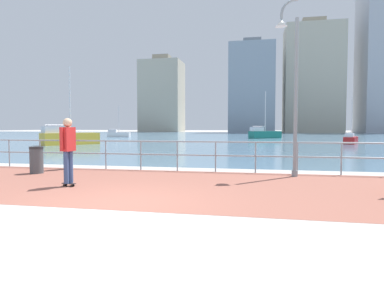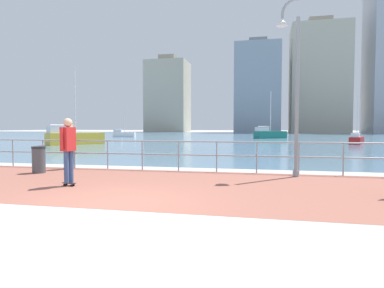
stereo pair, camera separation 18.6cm
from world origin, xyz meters
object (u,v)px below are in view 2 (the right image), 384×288
Objects in this scene: sailboat_teal at (74,137)px; lamppost at (293,79)px; bystander at (70,143)px; trash_bin at (39,160)px; skateboarder at (68,145)px; sailboat_gray at (269,134)px; sailboat_red at (124,134)px; sailboat_white at (357,140)px.

lamppost is at bearing -42.12° from sailboat_teal.
trash_bin is at bearing -110.80° from bystander.
bystander is (-8.07, 0.31, -2.13)m from lamppost.
lamppost is at bearing 6.00° from trash_bin.
trash_bin is (-2.48, 2.07, -0.65)m from skateboarder.
sailboat_gray reaches higher than trash_bin.
sailboat_red reaches higher than skateboarder.
sailboat_teal is (-9.60, 15.66, -0.32)m from bystander.
sailboat_teal reaches higher than trash_bin.
sailboat_red is 22.62m from sailboat_gray.
lamppost is 8.98m from trash_bin.
skateboarder is at bearing -58.46° from sailboat_teal.
skateboarder is 22.23m from sailboat_teal.
lamppost is 23.95m from sailboat_teal.
sailboat_white is at bearing 71.15° from lamppost.
sailboat_white is at bearing -27.23° from sailboat_red.
lamppost is at bearing -89.96° from sailboat_gray.
sailboat_white is (15.75, 22.20, -0.58)m from bystander.
sailboat_teal is at bearing -77.45° from sailboat_red.
skateboarder is at bearing -39.79° from trash_bin.
trash_bin is at bearing -124.71° from sailboat_white.
sailboat_gray reaches higher than lamppost.
sailboat_red is 0.70× the size of sailboat_teal.
sailboat_red is (-14.53, 37.78, -0.52)m from bystander.
sailboat_teal is (-11.62, 18.94, -0.45)m from skateboarder.
bystander is 27.23m from sailboat_white.
sailboat_teal is at bearing 137.88° from lamppost.
sailboat_red is 1.13× the size of sailboat_white.
sailboat_gray is at bearing 118.92° from sailboat_white.
lamppost reaches higher than sailboat_white.
bystander is 18.38m from sailboat_teal.
sailboat_teal is at bearing 121.54° from skateboarder.
sailboat_gray is at bearing 77.47° from bystander.
trash_bin is (-8.53, -0.90, -2.66)m from lamppost.
skateboarder reaches higher than bystander.
sailboat_gray reaches higher than sailboat_white.
skateboarder is at bearing -118.32° from sailboat_white.
sailboat_gray is (8.04, 36.16, -0.36)m from bystander.
skateboarder is 0.28× the size of sailboat_gray.
bystander is at bearing 121.67° from skateboarder.
sailboat_white is (30.28, -15.58, -0.05)m from sailboat_red.
sailboat_teal reaches higher than sailboat_gray.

